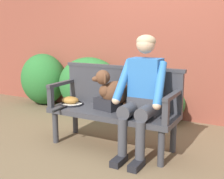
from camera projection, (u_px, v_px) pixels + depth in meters
ground_plane at (112, 147)px, 3.46m from camera, size 40.00×40.00×0.00m
brick_garden_fence at (159, 44)px, 4.59m from camera, size 8.00×0.30×2.29m
hedge_bush_mid_left at (43, 79)px, 5.41m from camera, size 0.87×0.75×0.94m
hedge_bush_mid_right at (89, 85)px, 4.87m from camera, size 1.14×0.76×0.93m
hedge_bush_far_left at (160, 103)px, 4.40m from camera, size 0.75×0.72×0.55m
garden_bench at (112, 116)px, 3.38m from camera, size 1.51×0.54×0.45m
bench_backrest at (121, 86)px, 3.53m from camera, size 1.55×0.06×0.50m
bench_armrest_left_end at (58, 89)px, 3.59m from camera, size 0.06×0.54×0.28m
bench_armrest_right_end at (170, 102)px, 2.92m from camera, size 0.06×0.54×0.28m
person_seated at (142, 91)px, 3.13m from camera, size 0.56×0.67×1.32m
dog_on_bench at (112, 90)px, 3.36m from camera, size 0.43×0.40×0.47m
tennis_racket at (71, 104)px, 3.62m from camera, size 0.32×0.57×0.03m
baseball_glove at (70, 100)px, 3.69m from camera, size 0.25×0.21×0.09m
sports_bag at (108, 104)px, 3.41m from camera, size 0.32×0.26×0.14m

